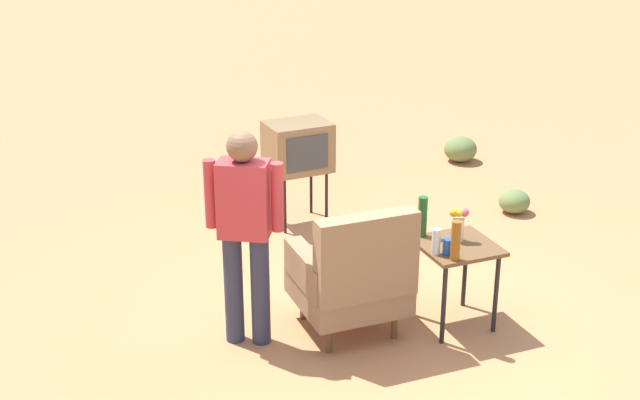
# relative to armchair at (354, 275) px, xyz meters

# --- Properties ---
(ground_plane) EXTENTS (60.00, 60.00, 0.00)m
(ground_plane) POSITION_rel_armchair_xyz_m (-0.20, -0.01, -0.50)
(ground_plane) COLOR #C17A4C
(armchair) EXTENTS (0.79, 0.79, 1.06)m
(armchair) POSITION_rel_armchair_xyz_m (0.00, 0.00, 0.00)
(armchair) COLOR brown
(armchair) RESTS_ON ground
(side_table) EXTENTS (0.56, 0.56, 0.67)m
(side_table) POSITION_rel_armchair_xyz_m (-0.79, 0.14, 0.07)
(side_table) COLOR black
(side_table) RESTS_ON ground
(tv_on_stand) EXTENTS (0.62, 0.48, 1.03)m
(tv_on_stand) POSITION_rel_armchair_xyz_m (-0.39, -2.18, 0.28)
(tv_on_stand) COLOR black
(tv_on_stand) RESTS_ON ground
(person_standing) EXTENTS (0.50, 0.37, 1.64)m
(person_standing) POSITION_rel_armchair_xyz_m (0.76, -0.21, 0.44)
(person_standing) COLOR #2D3347
(person_standing) RESTS_ON ground
(soda_can_blue) EXTENTS (0.07, 0.07, 0.12)m
(soda_can_blue) POSITION_rel_armchair_xyz_m (-0.62, 0.26, 0.24)
(soda_can_blue) COLOR blue
(soda_can_blue) RESTS_ON side_table
(bottle_short_clear) EXTENTS (0.06, 0.06, 0.20)m
(bottle_short_clear) POSITION_rel_armchair_xyz_m (-0.55, 0.23, 0.28)
(bottle_short_clear) COLOR silver
(bottle_short_clear) RESTS_ON side_table
(bottle_wine_green) EXTENTS (0.07, 0.07, 0.32)m
(bottle_wine_green) POSITION_rel_armchair_xyz_m (-0.61, -0.10, 0.34)
(bottle_wine_green) COLOR #1E5623
(bottle_wine_green) RESTS_ON side_table
(bottle_tall_amber) EXTENTS (0.07, 0.07, 0.30)m
(bottle_tall_amber) POSITION_rel_armchair_xyz_m (-0.63, 0.36, 0.33)
(bottle_tall_amber) COLOR brown
(bottle_tall_amber) RESTS_ON side_table
(flower_vase) EXTENTS (0.15, 0.10, 0.27)m
(flower_vase) POSITION_rel_armchair_xyz_m (-0.82, 0.08, 0.32)
(flower_vase) COLOR silver
(flower_vase) RESTS_ON side_table
(shrub_mid) EXTENTS (0.32, 0.32, 0.24)m
(shrub_mid) POSITION_rel_armchair_xyz_m (-2.51, -1.60, -0.38)
(shrub_mid) COLOR olive
(shrub_mid) RESTS_ON ground
(shrub_far) EXTENTS (0.39, 0.39, 0.30)m
(shrub_far) POSITION_rel_armchair_xyz_m (-2.83, -3.21, -0.35)
(shrub_far) COLOR olive
(shrub_far) RESTS_ON ground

